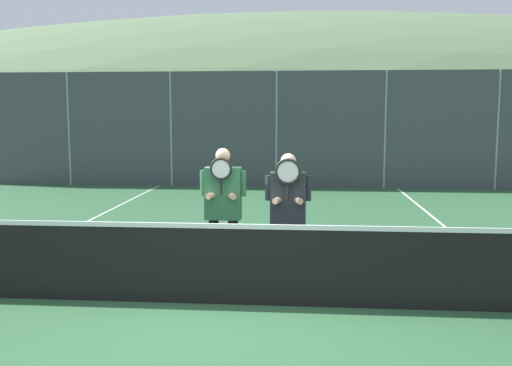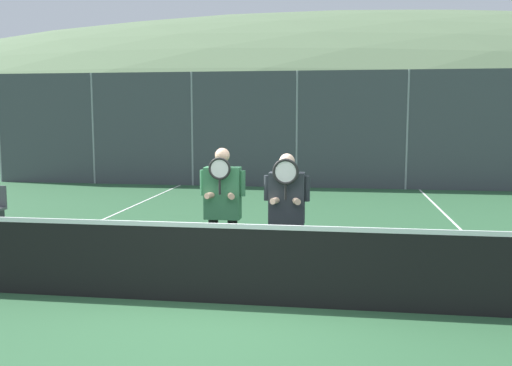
# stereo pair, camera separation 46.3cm
# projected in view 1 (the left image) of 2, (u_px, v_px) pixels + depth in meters

# --- Properties ---
(ground_plane) EXTENTS (120.00, 120.00, 0.00)m
(ground_plane) POSITION_uv_depth(u_px,v_px,m) (231.00, 304.00, 6.63)
(ground_plane) COLOR #2D5B38
(hill_distant) EXTENTS (127.83, 71.01, 24.85)m
(hill_distant) POSITION_uv_depth(u_px,v_px,m) (297.00, 132.00, 66.83)
(hill_distant) COLOR #5B7551
(hill_distant) RESTS_ON ground_plane
(clubhouse_building) EXTENTS (21.08, 5.50, 3.80)m
(clubhouse_building) POSITION_uv_depth(u_px,v_px,m) (259.00, 120.00, 24.81)
(clubhouse_building) COLOR beige
(clubhouse_building) RESTS_ON ground_plane
(fence_back) EXTENTS (19.25, 0.06, 3.46)m
(fence_back) POSITION_uv_depth(u_px,v_px,m) (276.00, 130.00, 16.98)
(fence_back) COLOR gray
(fence_back) RESTS_ON ground_plane
(tennis_net) EXTENTS (9.69, 0.09, 1.05)m
(tennis_net) POSITION_uv_depth(u_px,v_px,m) (231.00, 263.00, 6.57)
(tennis_net) COLOR gray
(tennis_net) RESTS_ON ground_plane
(court_line_left_sideline) EXTENTS (0.05, 16.00, 0.01)m
(court_line_left_sideline) POSITION_uv_depth(u_px,v_px,m) (48.00, 241.00, 9.90)
(court_line_left_sideline) COLOR white
(court_line_left_sideline) RESTS_ON ground_plane
(court_line_right_sideline) EXTENTS (0.05, 16.00, 0.01)m
(court_line_right_sideline) POSITION_uv_depth(u_px,v_px,m) (473.00, 249.00, 9.30)
(court_line_right_sideline) COLOR white
(court_line_right_sideline) RESTS_ON ground_plane
(player_leftmost) EXTENTS (0.60, 0.34, 1.77)m
(player_leftmost) POSITION_uv_depth(u_px,v_px,m) (223.00, 205.00, 7.35)
(player_leftmost) COLOR black
(player_leftmost) RESTS_ON ground_plane
(player_center_left) EXTENTS (0.58, 0.34, 1.71)m
(player_center_left) POSITION_uv_depth(u_px,v_px,m) (288.00, 208.00, 7.21)
(player_center_left) COLOR black
(player_center_left) RESTS_ON ground_plane
(car_far_left) EXTENTS (4.71, 2.04, 1.85)m
(car_far_left) POSITION_uv_depth(u_px,v_px,m) (155.00, 150.00, 20.02)
(car_far_left) COLOR silver
(car_far_left) RESTS_ON ground_plane
(car_left_of_center) EXTENTS (4.24, 2.01, 1.72)m
(car_left_of_center) POSITION_uv_depth(u_px,v_px,m) (308.00, 153.00, 19.31)
(car_left_of_center) COLOR slate
(car_left_of_center) RESTS_ON ground_plane
(car_center) EXTENTS (4.31, 2.04, 1.67)m
(car_center) POSITION_uv_depth(u_px,v_px,m) (463.00, 154.00, 18.94)
(car_center) COLOR maroon
(car_center) RESTS_ON ground_plane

